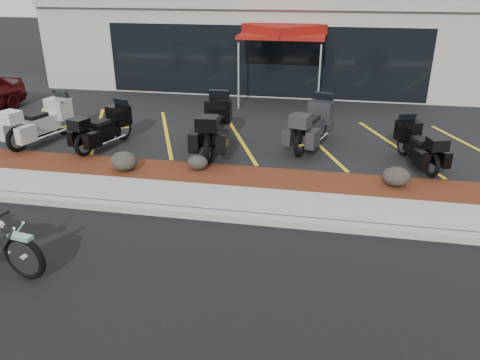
% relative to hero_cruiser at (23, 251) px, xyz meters
% --- Properties ---
extents(ground, '(90.00, 90.00, 0.00)m').
position_rel_hero_cruiser_xyz_m(ground, '(2.05, 1.62, -0.51)').
color(ground, black).
rests_on(ground, ground).
extents(curb, '(24.00, 0.25, 0.15)m').
position_rel_hero_cruiser_xyz_m(curb, '(2.05, 2.52, -0.44)').
color(curb, gray).
rests_on(curb, ground).
extents(sidewalk, '(24.00, 1.20, 0.15)m').
position_rel_hero_cruiser_xyz_m(sidewalk, '(2.05, 3.22, -0.44)').
color(sidewalk, gray).
rests_on(sidewalk, ground).
extents(mulch_bed, '(24.00, 1.20, 0.16)m').
position_rel_hero_cruiser_xyz_m(mulch_bed, '(2.05, 4.42, -0.43)').
color(mulch_bed, '#3A120D').
rests_on(mulch_bed, ground).
extents(upper_lot, '(26.00, 9.60, 0.15)m').
position_rel_hero_cruiser_xyz_m(upper_lot, '(2.05, 9.82, -0.44)').
color(upper_lot, black).
rests_on(upper_lot, ground).
extents(dealership_building, '(18.00, 8.16, 4.00)m').
position_rel_hero_cruiser_xyz_m(dealership_building, '(2.05, 16.09, 1.49)').
color(dealership_building, gray).
rests_on(dealership_building, ground).
extents(boulder_left, '(0.65, 0.54, 0.46)m').
position_rel_hero_cruiser_xyz_m(boulder_left, '(-0.17, 4.22, -0.12)').
color(boulder_left, black).
rests_on(boulder_left, mulch_bed).
extents(boulder_mid, '(0.50, 0.42, 0.36)m').
position_rel_hero_cruiser_xyz_m(boulder_mid, '(1.54, 4.60, -0.18)').
color(boulder_mid, black).
rests_on(boulder_mid, mulch_bed).
extents(boulder_right, '(0.61, 0.51, 0.43)m').
position_rel_hero_cruiser_xyz_m(boulder_right, '(6.12, 4.47, -0.14)').
color(boulder_right, black).
rests_on(boulder_right, mulch_bed).
extents(hero_cruiser, '(3.00, 1.22, 1.03)m').
position_rel_hero_cruiser_xyz_m(hero_cruiser, '(0.00, 0.00, 0.00)').
color(hero_cruiser, '#75B6AA').
rests_on(hero_cruiser, ground).
extents(touring_white, '(1.47, 2.43, 1.33)m').
position_rel_hero_cruiser_xyz_m(touring_white, '(-3.02, 6.53, 0.30)').
color(touring_white, beige).
rests_on(touring_white, upper_lot).
extents(touring_black_front, '(1.39, 2.22, 1.21)m').
position_rel_hero_cruiser_xyz_m(touring_black_front, '(-1.13, 6.40, 0.24)').
color(touring_black_front, black).
rests_on(touring_black_front, upper_lot).
extents(touring_black_mid, '(1.13, 2.56, 1.45)m').
position_rel_hero_cruiser_xyz_m(touring_black_mid, '(1.56, 6.87, 0.36)').
color(touring_black_mid, black).
rests_on(touring_black_mid, upper_lot).
extents(touring_grey, '(1.53, 2.47, 1.35)m').
position_rel_hero_cruiser_xyz_m(touring_grey, '(4.40, 7.55, 0.31)').
color(touring_grey, '#2A2A2F').
rests_on(touring_grey, upper_lot).
extents(touring_black_rear, '(1.35, 2.10, 1.14)m').
position_rel_hero_cruiser_xyz_m(touring_black_rear, '(6.52, 6.51, 0.21)').
color(touring_black_rear, black).
rests_on(touring_black_rear, upper_lot).
extents(traffic_cone, '(0.43, 0.43, 0.52)m').
position_rel_hero_cruiser_xyz_m(traffic_cone, '(0.93, 9.62, -0.11)').
color(traffic_cone, '#D65707').
rests_on(traffic_cone, upper_lot).
extents(popup_canopy, '(3.89, 3.89, 2.75)m').
position_rel_hero_cruiser_xyz_m(popup_canopy, '(2.81, 11.77, 2.13)').
color(popup_canopy, silver).
rests_on(popup_canopy, upper_lot).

